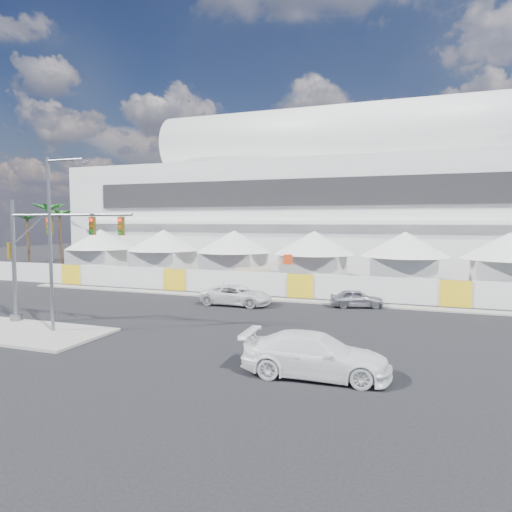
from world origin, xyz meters
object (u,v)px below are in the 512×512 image
(traffic_mast, at_px, (37,256))
(pickup_near, at_px, (316,355))
(sedan_silver, at_px, (356,298))
(lot_car_c, at_px, (130,273))
(streetlight_median, at_px, (53,232))
(lot_car_a, at_px, (502,293))
(pickup_curb, at_px, (236,295))
(boom_lift, at_px, (248,279))

(traffic_mast, bearing_deg, pickup_near, -10.26)
(traffic_mast, bearing_deg, sedan_silver, 35.60)
(lot_car_c, distance_m, streetlight_median, 25.35)
(sedan_silver, distance_m, lot_car_a, 12.49)
(pickup_near, bearing_deg, pickup_curb, 30.81)
(boom_lift, bearing_deg, lot_car_a, -12.72)
(lot_car_c, bearing_deg, pickup_near, -150.18)
(streetlight_median, xyz_separation_m, boom_lift, (4.08, 19.94, -4.93))
(streetlight_median, distance_m, boom_lift, 20.95)
(lot_car_c, bearing_deg, boom_lift, -116.55)
(lot_car_a, bearing_deg, streetlight_median, 171.43)
(lot_car_a, distance_m, streetlight_median, 33.27)
(boom_lift, bearing_deg, lot_car_c, 156.71)
(traffic_mast, xyz_separation_m, streetlight_median, (2.63, -1.33, 1.49))
(sedan_silver, distance_m, boom_lift, 12.48)
(pickup_curb, distance_m, traffic_mast, 14.16)
(pickup_near, xyz_separation_m, traffic_mast, (-18.13, 3.28, 3.43))
(pickup_curb, distance_m, pickup_near, 16.53)
(pickup_near, bearing_deg, lot_car_c, 44.25)
(lot_car_a, xyz_separation_m, traffic_mast, (-28.30, -19.22, 3.63))
(pickup_curb, xyz_separation_m, traffic_mast, (-8.90, -10.43, 3.56))
(pickup_near, height_order, traffic_mast, traffic_mast)
(streetlight_median, relative_size, boom_lift, 1.48)
(streetlight_median, bearing_deg, pickup_near, -7.17)
(sedan_silver, height_order, traffic_mast, traffic_mast)
(traffic_mast, xyz_separation_m, boom_lift, (6.71, 18.62, -3.44))
(sedan_silver, height_order, pickup_curb, pickup_curb)
(sedan_silver, height_order, boom_lift, boom_lift)
(lot_car_a, bearing_deg, pickup_curb, 157.13)
(sedan_silver, distance_m, pickup_curb, 9.05)
(lot_car_a, relative_size, streetlight_median, 0.43)
(sedan_silver, distance_m, traffic_mast, 22.04)
(traffic_mast, distance_m, streetlight_median, 3.30)
(lot_car_c, bearing_deg, sedan_silver, -125.38)
(pickup_near, xyz_separation_m, lot_car_c, (-26.37, 24.26, -0.25))
(pickup_near, xyz_separation_m, lot_car_a, (10.17, 22.50, -0.20))
(sedan_silver, bearing_deg, traffic_mast, 108.49)
(sedan_silver, relative_size, boom_lift, 0.59)
(sedan_silver, bearing_deg, pickup_curb, 87.12)
(pickup_curb, relative_size, streetlight_median, 0.56)
(lot_car_a, bearing_deg, boom_lift, 134.35)
(lot_car_c, height_order, streetlight_median, streetlight_median)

